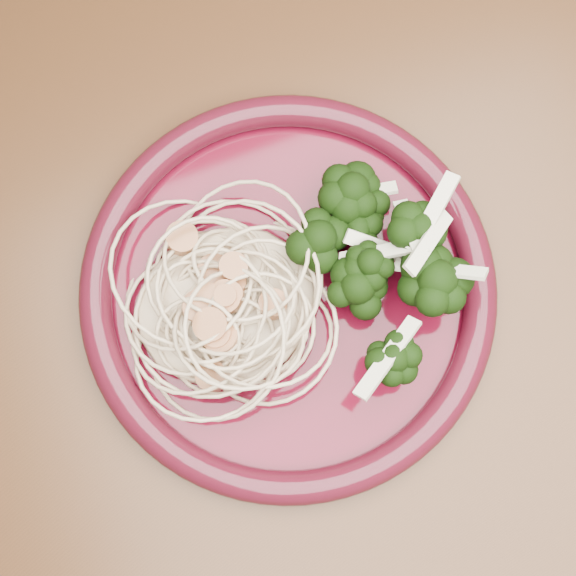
{
  "coord_description": "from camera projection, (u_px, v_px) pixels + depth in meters",
  "views": [
    {
      "loc": [
        -0.0,
        -0.18,
        1.3
      ],
      "look_at": [
        0.04,
        -0.07,
        0.77
      ],
      "focal_mm": 50.0,
      "sensor_mm": 36.0,
      "label": 1
    }
  ],
  "objects": [
    {
      "name": "spaghetti_pile",
      "position": [
        226.0,
        303.0,
        0.54
      ],
      "size": [
        0.14,
        0.13,
        0.03
      ],
      "primitive_type": "ellipsoid",
      "rotation": [
        0.0,
        0.0,
        -0.13
      ],
      "color": "#C5B18F",
      "rests_on": "dinner_plate"
    },
    {
      "name": "dining_table",
      "position": [
        211.0,
        254.0,
        0.67
      ],
      "size": [
        1.2,
        0.8,
        0.75
      ],
      "color": "#472814",
      "rests_on": "ground"
    },
    {
      "name": "onion_garnish",
      "position": [
        370.0,
        254.0,
        0.5
      ],
      "size": [
        0.07,
        0.1,
        0.05
      ],
      "primitive_type": null,
      "rotation": [
        0.0,
        0.0,
        -0.13
      ],
      "color": "beige",
      "rests_on": "broccoli_pile"
    },
    {
      "name": "dinner_plate",
      "position": [
        288.0,
        291.0,
        0.55
      ],
      "size": [
        0.32,
        0.32,
        0.02
      ],
      "rotation": [
        0.0,
        0.0,
        -0.13
      ],
      "color": "#440614",
      "rests_on": "dining_table"
    },
    {
      "name": "broccoli_pile",
      "position": [
        365.0,
        266.0,
        0.53
      ],
      "size": [
        0.11,
        0.16,
        0.05
      ],
      "primitive_type": "ellipsoid",
      "rotation": [
        0.0,
        0.0,
        -0.13
      ],
      "color": "black",
      "rests_on": "dinner_plate"
    },
    {
      "name": "scallop_cluster",
      "position": [
        222.0,
        293.0,
        0.5
      ],
      "size": [
        0.13,
        0.13,
        0.04
      ],
      "primitive_type": null,
      "rotation": [
        0.0,
        0.0,
        -0.13
      ],
      "color": "#B1784D",
      "rests_on": "spaghetti_pile"
    }
  ]
}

